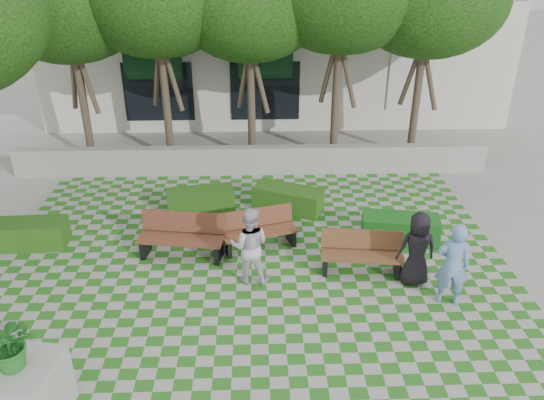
{
  "coord_description": "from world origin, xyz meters",
  "views": [
    {
      "loc": [
        0.17,
        -9.48,
        6.99
      ],
      "look_at": [
        0.5,
        1.5,
        1.4
      ],
      "focal_mm": 35.0,
      "sensor_mm": 36.0,
      "label": 1
    }
  ],
  "objects_px": {
    "hedge_midright": "(288,199)",
    "person_dark": "(417,249)",
    "hedge_east": "(400,229)",
    "hedge_midleft": "(201,200)",
    "hedge_west": "(27,234)",
    "bench_mid": "(259,230)",
    "person_white": "(249,245)",
    "bench_east": "(362,254)",
    "bench_west": "(182,237)",
    "person_blue": "(452,265)",
    "planter_front": "(21,381)"
  },
  "relations": [
    {
      "from": "hedge_midright",
      "to": "person_dark",
      "type": "xyz_separation_m",
      "value": [
        2.58,
        -3.51,
        0.53
      ]
    },
    {
      "from": "hedge_east",
      "to": "hedge_midright",
      "type": "relative_size",
      "value": 0.99
    },
    {
      "from": "hedge_midleft",
      "to": "hedge_west",
      "type": "distance_m",
      "value": 4.45
    },
    {
      "from": "bench_mid",
      "to": "hedge_east",
      "type": "distance_m",
      "value": 3.55
    },
    {
      "from": "hedge_west",
      "to": "hedge_east",
      "type": "bearing_deg",
      "value": -0.07
    },
    {
      "from": "hedge_east",
      "to": "person_white",
      "type": "distance_m",
      "value": 4.12
    },
    {
      "from": "bench_east",
      "to": "hedge_midright",
      "type": "bearing_deg",
      "value": 122.41
    },
    {
      "from": "hedge_east",
      "to": "hedge_midleft",
      "type": "relative_size",
      "value": 1.03
    },
    {
      "from": "bench_west",
      "to": "person_dark",
      "type": "relative_size",
      "value": 1.22
    },
    {
      "from": "bench_east",
      "to": "person_blue",
      "type": "bearing_deg",
      "value": -30.17
    },
    {
      "from": "hedge_east",
      "to": "hedge_west",
      "type": "relative_size",
      "value": 1.0
    },
    {
      "from": "bench_west",
      "to": "planter_front",
      "type": "distance_m",
      "value": 5.11
    },
    {
      "from": "hedge_west",
      "to": "person_dark",
      "type": "distance_m",
      "value": 9.31
    },
    {
      "from": "bench_mid",
      "to": "hedge_midright",
      "type": "xyz_separation_m",
      "value": [
        0.83,
        1.93,
        -0.13
      ]
    },
    {
      "from": "hedge_midleft",
      "to": "person_dark",
      "type": "distance_m",
      "value": 6.14
    },
    {
      "from": "person_dark",
      "to": "bench_west",
      "type": "bearing_deg",
      "value": -15.66
    },
    {
      "from": "bench_mid",
      "to": "hedge_west",
      "type": "height_order",
      "value": "bench_mid"
    },
    {
      "from": "person_dark",
      "to": "bench_east",
      "type": "bearing_deg",
      "value": -25.15
    },
    {
      "from": "hedge_east",
      "to": "hedge_west",
      "type": "xyz_separation_m",
      "value": [
        -9.25,
        0.01,
        0.0
      ]
    },
    {
      "from": "planter_front",
      "to": "person_blue",
      "type": "relative_size",
      "value": 1.06
    },
    {
      "from": "person_white",
      "to": "bench_east",
      "type": "bearing_deg",
      "value": -168.32
    },
    {
      "from": "bench_mid",
      "to": "planter_front",
      "type": "xyz_separation_m",
      "value": [
        -3.71,
        -5.08,
        0.33
      ]
    },
    {
      "from": "hedge_midright",
      "to": "person_white",
      "type": "xyz_separation_m",
      "value": [
        -1.04,
        -3.33,
        0.57
      ]
    },
    {
      "from": "bench_mid",
      "to": "hedge_midright",
      "type": "bearing_deg",
      "value": 49.89
    },
    {
      "from": "person_white",
      "to": "hedge_west",
      "type": "bearing_deg",
      "value": -11.01
    },
    {
      "from": "bench_mid",
      "to": "person_white",
      "type": "bearing_deg",
      "value": -115.12
    },
    {
      "from": "bench_west",
      "to": "hedge_west",
      "type": "distance_m",
      "value": 3.92
    },
    {
      "from": "hedge_midright",
      "to": "hedge_west",
      "type": "bearing_deg",
      "value": -165.37
    },
    {
      "from": "person_blue",
      "to": "bench_east",
      "type": "bearing_deg",
      "value": -25.14
    },
    {
      "from": "bench_west",
      "to": "hedge_midright",
      "type": "height_order",
      "value": "bench_west"
    },
    {
      "from": "hedge_midright",
      "to": "hedge_west",
      "type": "relative_size",
      "value": 1.0
    },
    {
      "from": "bench_west",
      "to": "hedge_midright",
      "type": "bearing_deg",
      "value": 49.05
    },
    {
      "from": "hedge_midright",
      "to": "planter_front",
      "type": "height_order",
      "value": "planter_front"
    },
    {
      "from": "hedge_midright",
      "to": "person_white",
      "type": "bearing_deg",
      "value": -107.31
    },
    {
      "from": "hedge_midleft",
      "to": "bench_east",
      "type": "bearing_deg",
      "value": -37.93
    },
    {
      "from": "bench_east",
      "to": "bench_west",
      "type": "height_order",
      "value": "bench_west"
    },
    {
      "from": "hedge_midleft",
      "to": "person_blue",
      "type": "bearing_deg",
      "value": -37.51
    },
    {
      "from": "bench_west",
      "to": "bench_east",
      "type": "bearing_deg",
      "value": -2.1
    },
    {
      "from": "bench_east",
      "to": "hedge_midleft",
      "type": "bearing_deg",
      "value": 148.38
    },
    {
      "from": "bench_mid",
      "to": "person_blue",
      "type": "height_order",
      "value": "person_blue"
    },
    {
      "from": "planter_front",
      "to": "person_white",
      "type": "height_order",
      "value": "planter_front"
    },
    {
      "from": "bench_east",
      "to": "hedge_east",
      "type": "bearing_deg",
      "value": 53.83
    },
    {
      "from": "person_blue",
      "to": "person_white",
      "type": "xyz_separation_m",
      "value": [
        -4.14,
        0.91,
        -0.03
      ]
    },
    {
      "from": "planter_front",
      "to": "person_blue",
      "type": "distance_m",
      "value": 8.13
    },
    {
      "from": "person_white",
      "to": "hedge_midright",
      "type": "bearing_deg",
      "value": -101.89
    },
    {
      "from": "bench_east",
      "to": "bench_west",
      "type": "distance_m",
      "value": 4.23
    },
    {
      "from": "bench_east",
      "to": "bench_mid",
      "type": "relative_size",
      "value": 0.98
    },
    {
      "from": "planter_front",
      "to": "hedge_midleft",
      "type": "bearing_deg",
      "value": 73.26
    },
    {
      "from": "hedge_west",
      "to": "hedge_midright",
      "type": "bearing_deg",
      "value": 14.63
    },
    {
      "from": "bench_east",
      "to": "bench_west",
      "type": "bearing_deg",
      "value": 175.54
    }
  ]
}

